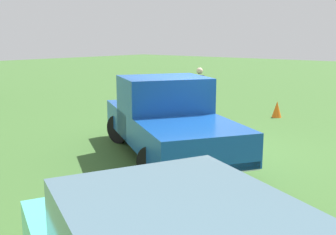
% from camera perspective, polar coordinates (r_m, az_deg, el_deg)
% --- Properties ---
extents(ground_plane, '(80.00, 80.00, 0.00)m').
position_cam_1_polar(ground_plane, '(9.67, 4.54, -4.63)').
color(ground_plane, '#3D662D').
extents(pickup_truck, '(5.12, 4.11, 1.78)m').
position_cam_1_polar(pickup_truck, '(9.04, -0.25, 0.21)').
color(pickup_truck, black).
rests_on(pickup_truck, ground_plane).
extents(person_bystander, '(0.45, 0.45, 1.67)m').
position_cam_1_polar(person_bystander, '(13.55, 4.47, 4.00)').
color(person_bystander, black).
rests_on(person_bystander, ground_plane).
extents(traffic_cone, '(0.32, 0.32, 0.55)m').
position_cam_1_polar(traffic_cone, '(14.03, 15.20, 1.14)').
color(traffic_cone, orange).
rests_on(traffic_cone, ground_plane).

